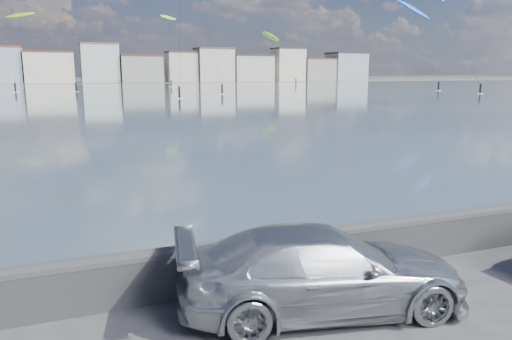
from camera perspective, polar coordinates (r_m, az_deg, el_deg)
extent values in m
cube|color=#3E5364|center=(98.20, -19.61, 8.07)|extent=(500.00, 177.00, 0.00)
cube|color=#4C473D|center=(206.62, -20.67, 9.37)|extent=(500.00, 60.00, 0.00)
cube|color=#28282B|center=(10.55, -2.55, -11.07)|extent=(400.00, 0.35, 0.90)
cylinder|color=#28282B|center=(10.39, -2.57, -8.77)|extent=(400.00, 0.36, 0.36)
cube|color=#9EA8B7|center=(193.43, -27.20, 10.55)|extent=(14.00, 11.00, 12.00)
cube|color=silver|center=(192.57, -22.52, 10.71)|extent=(16.00, 13.00, 10.50)
cube|color=#562D23|center=(192.68, -22.65, 12.36)|extent=(16.32, 13.26, 0.60)
cube|color=#B7C6BC|center=(193.08, -17.41, 11.49)|extent=(13.00, 10.00, 13.50)
cube|color=brown|center=(193.29, -17.54, 13.58)|extent=(13.26, 10.20, 0.60)
cube|color=gray|center=(194.66, -13.04, 11.12)|extent=(15.00, 12.00, 9.50)
cube|color=#562D23|center=(194.74, -13.11, 12.60)|extent=(15.30, 12.24, 0.60)
cube|color=beige|center=(197.54, -8.51, 11.50)|extent=(11.00, 9.00, 11.00)
cube|color=#562D23|center=(197.65, -8.56, 13.18)|extent=(11.22, 9.18, 0.60)
cube|color=beige|center=(200.85, -4.83, 11.79)|extent=(14.00, 11.00, 12.50)
cube|color=#4C423D|center=(201.01, -4.86, 13.66)|extent=(14.28, 11.22, 0.60)
cube|color=beige|center=(205.78, -0.60, 11.47)|extent=(16.00, 12.00, 10.00)
cube|color=#383330|center=(205.86, -0.60, 12.94)|extent=(16.32, 12.24, 0.60)
cube|color=silver|center=(212.18, 3.67, 11.85)|extent=(12.00, 10.00, 13.00)
cube|color=#383330|center=(212.35, 3.69, 13.68)|extent=(12.24, 10.20, 0.60)
cube|color=gray|center=(218.18, 6.94, 11.25)|extent=(14.00, 11.00, 9.00)
cube|color=#562D23|center=(218.23, 6.97, 12.51)|extent=(14.28, 11.22, 0.60)
cube|color=#9EA8B7|center=(225.37, 10.27, 11.47)|extent=(15.00, 12.00, 11.50)
cube|color=#2D2D33|center=(225.48, 10.33, 13.01)|extent=(15.30, 12.24, 0.60)
imported|color=#B0B3B8|center=(9.62, 7.63, -11.23)|extent=(5.79, 3.22, 1.59)
cube|color=white|center=(95.72, -3.89, 8.65)|extent=(1.40, 0.42, 0.08)
cylinder|color=black|center=(95.68, -3.89, 9.19)|extent=(0.36, 0.36, 1.70)
sphere|color=black|center=(95.65, -3.90, 9.73)|extent=(0.28, 0.28, 0.28)
cylinder|color=black|center=(100.51, -5.84, 17.07)|extent=(3.33, 10.14, 26.67)
ellipsoid|color=#8CD826|center=(174.10, 1.67, 15.01)|extent=(8.05, 4.29, 4.33)
cube|color=white|center=(161.39, 4.58, 9.72)|extent=(1.40, 0.42, 0.08)
cylinder|color=black|center=(161.37, 4.58, 10.04)|extent=(0.36, 0.36, 1.70)
sphere|color=black|center=(161.35, 4.59, 10.35)|extent=(0.28, 0.28, 0.28)
cylinder|color=black|center=(167.53, 3.09, 12.68)|extent=(2.63, 14.81, 14.40)
ellipsoid|color=blue|center=(132.49, 17.49, 17.13)|extent=(9.57, 5.99, 6.45)
cube|color=white|center=(120.35, 20.11, 8.54)|extent=(1.40, 0.42, 0.08)
cylinder|color=black|center=(120.32, 20.14, 8.96)|extent=(0.36, 0.36, 1.70)
sphere|color=black|center=(120.30, 20.17, 9.39)|extent=(0.28, 0.28, 0.28)
cylinder|color=black|center=(126.06, 18.78, 13.33)|extent=(2.06, 13.17, 17.74)
cube|color=white|center=(81.96, -8.74, 8.10)|extent=(1.40, 0.42, 0.08)
cylinder|color=black|center=(81.91, -8.76, 8.73)|extent=(0.36, 0.36, 1.70)
sphere|color=black|center=(81.88, -8.78, 9.36)|extent=(0.28, 0.28, 0.28)
cylinder|color=black|center=(87.28, -8.71, 18.47)|extent=(3.09, 9.06, 28.43)
cube|color=white|center=(107.15, 24.23, 7.98)|extent=(1.40, 0.42, 0.08)
cylinder|color=black|center=(107.12, 24.27, 8.45)|extent=(0.36, 0.36, 1.70)
sphere|color=black|center=(107.10, 24.31, 8.93)|extent=(0.28, 0.28, 0.28)
cylinder|color=black|center=(113.20, 21.90, 13.94)|extent=(0.68, 15.86, 19.82)
ellipsoid|color=#8CD826|center=(128.24, -25.43, 15.67)|extent=(7.56, 5.74, 2.38)
cube|color=white|center=(115.73, -25.77, 8.02)|extent=(1.40, 0.42, 0.08)
cylinder|color=black|center=(115.70, -25.81, 8.47)|extent=(0.36, 0.36, 1.70)
sphere|color=black|center=(115.68, -25.85, 8.91)|extent=(0.28, 0.28, 0.28)
cylinder|color=black|center=(121.74, -25.62, 12.33)|extent=(1.32, 12.16, 15.25)
cube|color=white|center=(113.94, -19.85, 8.44)|extent=(1.40, 0.42, 0.08)
cylinder|color=black|center=(113.91, -19.88, 8.89)|extent=(0.36, 0.36, 1.70)
sphere|color=black|center=(113.89, -19.91, 9.34)|extent=(0.28, 0.28, 0.28)
cylinder|color=black|center=(121.90, -21.34, 15.05)|extent=(3.84, 15.45, 25.40)
ellipsoid|color=#8CD826|center=(154.97, -10.02, 16.79)|extent=(7.36, 7.56, 1.94)
cube|color=white|center=(140.25, -9.65, 9.36)|extent=(1.40, 0.42, 0.08)
cylinder|color=black|center=(140.22, -9.66, 9.72)|extent=(0.36, 0.36, 1.70)
sphere|color=black|center=(140.20, -9.68, 10.09)|extent=(0.28, 0.28, 0.28)
cylinder|color=black|center=(147.32, -9.85, 13.50)|extent=(2.59, 13.84, 18.39)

